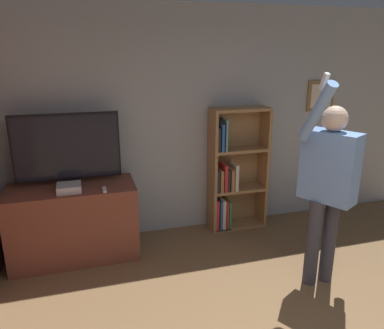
{
  "coord_description": "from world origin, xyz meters",
  "views": [
    {
      "loc": [
        -1.21,
        -1.14,
        2.18
      ],
      "look_at": [
        -0.26,
        2.11,
        1.15
      ],
      "focal_mm": 35.0,
      "sensor_mm": 36.0,
      "label": 1
    }
  ],
  "objects_px": {
    "television": "(67,149)",
    "person": "(328,179)",
    "game_console": "(69,188)",
    "bookshelf": "(232,174)"
  },
  "relations": [
    {
      "from": "game_console",
      "to": "bookshelf",
      "type": "distance_m",
      "value": 1.95
    },
    {
      "from": "game_console",
      "to": "television",
      "type": "bearing_deg",
      "value": 87.48
    },
    {
      "from": "television",
      "to": "game_console",
      "type": "distance_m",
      "value": 0.42
    },
    {
      "from": "bookshelf",
      "to": "television",
      "type": "bearing_deg",
      "value": -176.59
    },
    {
      "from": "television",
      "to": "person",
      "type": "bearing_deg",
      "value": -28.85
    },
    {
      "from": "bookshelf",
      "to": "person",
      "type": "height_order",
      "value": "person"
    },
    {
      "from": "game_console",
      "to": "person",
      "type": "relative_size",
      "value": 0.12
    },
    {
      "from": "television",
      "to": "person",
      "type": "distance_m",
      "value": 2.6
    },
    {
      "from": "game_console",
      "to": "person",
      "type": "bearing_deg",
      "value": -24.55
    },
    {
      "from": "television",
      "to": "game_console",
      "type": "height_order",
      "value": "television"
    }
  ]
}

